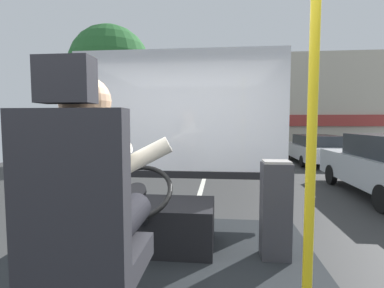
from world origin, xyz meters
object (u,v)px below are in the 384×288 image
object	(u,v)px
bus_driver	(95,188)
handrail_pole	(311,155)
steering_console	(152,223)
fare_box	(276,210)
driver_seat	(83,239)
parked_car_white	(315,149)
parked_car_blue	(286,140)

from	to	relation	value
bus_driver	handrail_pole	bearing A→B (deg)	-0.14
steering_console	fare_box	size ratio (longest dim) A/B	1.36
driver_seat	parked_car_white	world-z (taller)	driver_seat
bus_driver	fare_box	world-z (taller)	bus_driver
fare_box	parked_car_white	size ratio (longest dim) A/B	0.20
fare_box	parked_car_blue	distance (m)	16.07
parked_car_white	parked_car_blue	distance (m)	5.38
handrail_pole	fare_box	distance (m)	1.19
steering_console	parked_car_white	bearing A→B (deg)	65.40
steering_console	parked_car_white	size ratio (longest dim) A/B	0.27
driver_seat	steering_console	world-z (taller)	driver_seat
driver_seat	handrail_pole	distance (m)	1.08
fare_box	bus_driver	bearing A→B (deg)	-135.53
parked_car_white	parked_car_blue	bearing A→B (deg)	90.28
steering_console	parked_car_white	distance (m)	11.20
parked_car_white	driver_seat	bearing A→B (deg)	-112.17
steering_console	fare_box	world-z (taller)	fare_box
handrail_pole	parked_car_white	xyz separation A→B (m)	(3.66, 11.32, -0.97)
steering_console	parked_car_blue	distance (m)	16.25
driver_seat	fare_box	xyz separation A→B (m)	(1.06, 1.17, -0.20)
steering_console	parked_car_blue	bearing A→B (deg)	73.42
fare_box	parked_car_blue	bearing A→B (deg)	77.13
driver_seat	steering_console	xyz separation A→B (m)	(-0.00, 1.26, -0.38)
handrail_pole	parked_car_white	world-z (taller)	handrail_pole
handrail_pole	parked_car_blue	xyz separation A→B (m)	(3.63, 16.70, -0.95)
driver_seat	bus_driver	world-z (taller)	driver_seat
bus_driver	handrail_pole	xyz separation A→B (m)	(1.00, -0.00, 0.17)
fare_box	parked_car_blue	xyz separation A→B (m)	(3.58, 15.66, -0.39)
parked_car_blue	fare_box	bearing A→B (deg)	-102.87
steering_console	fare_box	distance (m)	1.08
driver_seat	bus_driver	bearing A→B (deg)	90.00
driver_seat	parked_car_white	distance (m)	12.37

